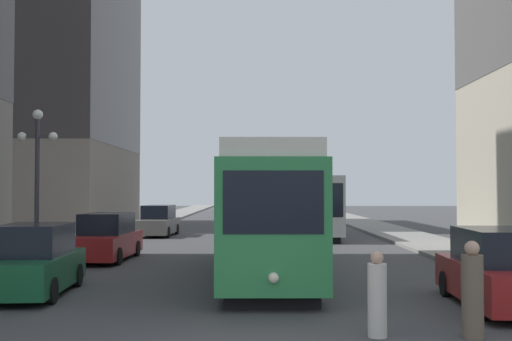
% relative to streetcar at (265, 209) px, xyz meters
% --- Properties ---
extents(sidewalk_left, '(3.39, 120.00, 0.15)m').
position_rel_streetcar_xyz_m(sidewalk_left, '(-9.11, 29.85, -2.03)').
color(sidewalk_left, gray).
rests_on(sidewalk_left, ground).
extents(sidewalk_right, '(3.39, 120.00, 0.15)m').
position_rel_streetcar_xyz_m(sidewalk_right, '(8.28, 29.85, -2.03)').
color(sidewalk_right, gray).
rests_on(sidewalk_right, ground).
extents(streetcar, '(2.73, 13.49, 3.89)m').
position_rel_streetcar_xyz_m(streetcar, '(0.00, 0.00, 0.00)').
color(streetcar, black).
rests_on(streetcar, ground).
extents(transit_bus, '(2.65, 12.00, 3.45)m').
position_rel_streetcar_xyz_m(transit_bus, '(2.91, 17.27, -0.15)').
color(transit_bus, black).
rests_on(transit_bus, ground).
extents(parked_car_left_near, '(2.05, 4.95, 1.82)m').
position_rel_streetcar_xyz_m(parked_car_left_near, '(-6.11, 17.33, -1.26)').
color(parked_car_left_near, black).
rests_on(parked_car_left_near, ground).
extents(parked_car_left_mid, '(2.08, 4.60, 1.82)m').
position_rel_streetcar_xyz_m(parked_car_left_mid, '(-6.12, -4.02, -1.26)').
color(parked_car_left_mid, black).
rests_on(parked_car_left_mid, ground).
extents(parked_car_right_far, '(2.08, 4.95, 1.82)m').
position_rel_streetcar_xyz_m(parked_car_right_far, '(5.28, -5.84, -1.26)').
color(parked_car_right_far, black).
rests_on(parked_car_right_far, ground).
extents(parked_car_left_far, '(2.01, 5.04, 1.82)m').
position_rel_streetcar_xyz_m(parked_car_left_far, '(-6.11, 4.15, -1.26)').
color(parked_car_left_far, black).
rests_on(parked_car_left_far, ground).
extents(pedestrian_crossing_near, '(0.35, 0.35, 1.58)m').
position_rel_streetcar_xyz_m(pedestrian_crossing_near, '(1.91, -8.80, -1.36)').
color(pedestrian_crossing_near, beige).
rests_on(pedestrian_crossing_near, ground).
extents(pedestrian_crossing_far, '(0.40, 0.40, 1.78)m').
position_rel_streetcar_xyz_m(pedestrian_crossing_far, '(3.65, -8.87, -1.27)').
color(pedestrian_crossing_far, '#6B5B4C').
rests_on(pedestrian_crossing_far, ground).
extents(lamp_post_left_near, '(1.41, 0.36, 5.40)m').
position_rel_streetcar_xyz_m(lamp_post_left_near, '(-8.02, 1.79, 1.60)').
color(lamp_post_left_near, '#333338').
rests_on(lamp_post_left_near, sidewalk_left).
extents(building_left_corner, '(11.40, 17.99, 24.40)m').
position_rel_streetcar_xyz_m(building_left_corner, '(-16.20, 28.27, 10.46)').
color(building_left_corner, slate).
rests_on(building_left_corner, ground).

